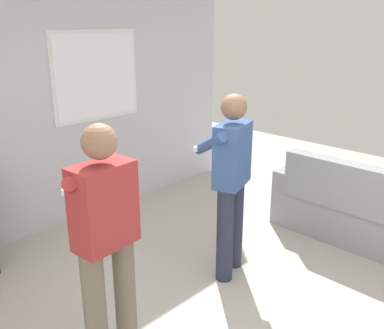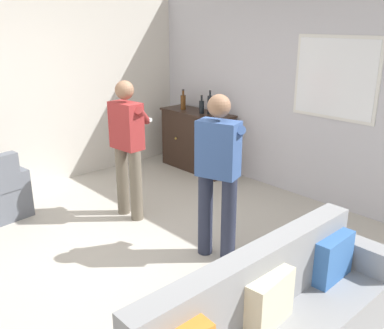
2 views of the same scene
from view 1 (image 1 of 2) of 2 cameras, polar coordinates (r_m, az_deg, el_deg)
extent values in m
cube|color=silver|center=(4.89, -18.69, 7.63)|extent=(5.20, 0.12, 2.80)
cube|color=silver|center=(5.08, -12.70, 11.46)|extent=(1.12, 0.02, 1.01)
cube|color=white|center=(5.08, -12.67, 11.46)|extent=(1.04, 0.03, 0.93)
cube|color=gray|center=(4.82, 24.24, -8.17)|extent=(0.55, 2.05, 0.42)
cube|color=gray|center=(4.47, 24.07, -3.84)|extent=(0.18, 2.05, 0.49)
cube|color=gray|center=(5.19, 13.02, -3.70)|extent=(0.55, 0.18, 0.64)
cube|color=#386BB7|center=(4.88, 16.07, -1.88)|extent=(0.15, 0.40, 0.36)
cylinder|color=#6B6051|center=(3.02, -12.76, -18.68)|extent=(0.15, 0.15, 0.88)
cylinder|color=#6B6051|center=(3.15, -8.90, -16.67)|extent=(0.15, 0.15, 0.88)
cube|color=#9E2D2D|center=(2.73, -11.68, -5.43)|extent=(0.42, 0.25, 0.55)
sphere|color=#8C664C|center=(2.59, -12.27, 3.00)|extent=(0.22, 0.22, 0.22)
cylinder|color=#9E2D2D|center=(2.74, -15.80, -3.12)|extent=(0.30, 0.42, 0.29)
cylinder|color=#9E2D2D|center=(2.87, -12.07, -1.85)|extent=(0.35, 0.39, 0.29)
cube|color=white|center=(2.96, -15.64, -3.28)|extent=(0.15, 0.05, 0.04)
cylinder|color=#282D42|center=(3.86, 4.41, -9.41)|extent=(0.15, 0.15, 0.88)
cylinder|color=#282D42|center=(4.07, 5.75, -7.84)|extent=(0.15, 0.15, 0.88)
cube|color=#385693|center=(3.69, 5.41, 1.31)|extent=(0.45, 0.34, 0.55)
sphere|color=#8C664C|center=(3.59, 5.62, 7.64)|extent=(0.22, 0.22, 0.22)
cylinder|color=#385693|center=(3.62, 2.45, 2.82)|extent=(0.21, 0.44, 0.29)
cylinder|color=#385693|center=(3.82, 3.82, 3.66)|extent=(0.41, 0.33, 0.29)
cube|color=white|center=(3.80, 0.90, 2.29)|extent=(0.15, 0.09, 0.04)
camera|label=2|loc=(5.52, 52.44, 12.34)|focal=40.00mm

